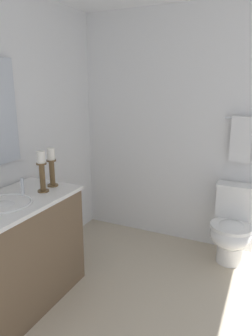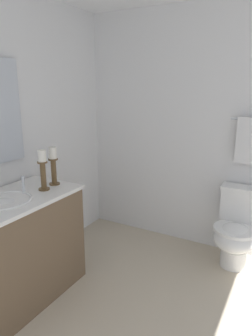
% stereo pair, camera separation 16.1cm
% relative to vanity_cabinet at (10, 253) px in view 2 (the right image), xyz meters
% --- Properties ---
extents(floor, '(2.53, 2.95, 0.02)m').
position_rel_vanity_cabinet_xyz_m(floor, '(0.94, 0.21, -0.44)').
color(floor, beige).
rests_on(floor, ground).
extents(wall_back, '(2.53, 0.04, 2.45)m').
position_rel_vanity_cabinet_xyz_m(wall_back, '(0.94, 1.68, 0.79)').
color(wall_back, white).
rests_on(wall_back, ground).
extents(vanity_cabinet, '(0.58, 1.19, 0.86)m').
position_rel_vanity_cabinet_xyz_m(vanity_cabinet, '(0.00, 0.00, 0.00)').
color(vanity_cabinet, brown).
rests_on(vanity_cabinet, ground).
extents(sink_basin, '(0.40, 0.40, 0.24)m').
position_rel_vanity_cabinet_xyz_m(sink_basin, '(-0.00, 0.00, 0.39)').
color(sink_basin, white).
rests_on(sink_basin, vanity_cabinet).
extents(candle_holder_tall, '(0.09, 0.09, 0.32)m').
position_rel_vanity_cabinet_xyz_m(candle_holder_tall, '(0.06, 0.48, 0.61)').
color(candle_holder_tall, brown).
rests_on(candle_holder_tall, vanity_cabinet).
extents(candle_holder_short, '(0.09, 0.09, 0.33)m').
position_rel_vanity_cabinet_xyz_m(candle_holder_short, '(0.08, 0.33, 0.61)').
color(candle_holder_short, brown).
rests_on(candle_holder_short, vanity_cabinet).
extents(toilet, '(0.39, 0.54, 0.75)m').
position_rel_vanity_cabinet_xyz_m(toilet, '(1.43, 1.40, -0.07)').
color(toilet, white).
rests_on(toilet, ground).
extents(towel_near_vanity, '(0.20, 0.03, 0.44)m').
position_rel_vanity_cabinet_xyz_m(towel_near_vanity, '(1.42, 1.61, 0.75)').
color(towel_near_vanity, white).
rests_on(towel_near_vanity, towel_bar).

